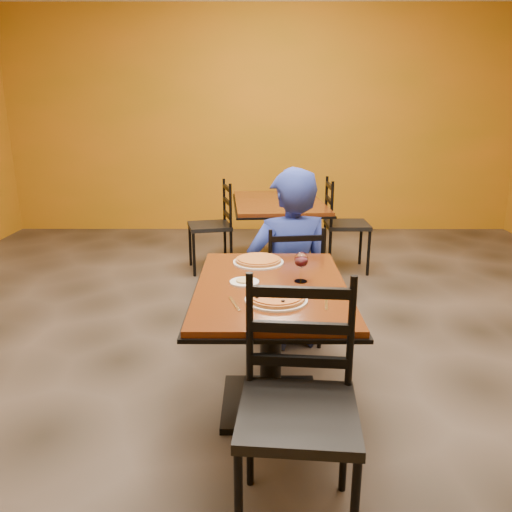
{
  "coord_description": "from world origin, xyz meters",
  "views": [
    {
      "loc": [
        -0.08,
        -3.01,
        1.65
      ],
      "look_at": [
        -0.08,
        -0.3,
        0.85
      ],
      "focal_mm": 34.7,
      "sensor_mm": 36.0,
      "label": 1
    }
  ],
  "objects_px": {
    "plate_main": "(276,300)",
    "plate_far": "(258,262)",
    "chair_second_left": "(210,227)",
    "chair_second_right": "(347,225)",
    "side_plate": "(244,282)",
    "pizza_main": "(276,297)",
    "wine_glass": "(301,266)",
    "chair_main_far": "(291,283)",
    "pizza_far": "(258,260)",
    "table_main": "(271,317)",
    "diner": "(290,257)",
    "table_second": "(278,218)",
    "chair_main_near": "(298,416)"
  },
  "relations": [
    {
      "from": "pizza_main",
      "to": "plate_far",
      "type": "bearing_deg",
      "value": 97.85
    },
    {
      "from": "table_main",
      "to": "chair_second_right",
      "type": "bearing_deg",
      "value": 71.39
    },
    {
      "from": "wine_glass",
      "to": "chair_main_near",
      "type": "bearing_deg",
      "value": -95.1
    },
    {
      "from": "chair_main_far",
      "to": "side_plate",
      "type": "xyz_separation_m",
      "value": [
        -0.31,
        -0.87,
        0.31
      ]
    },
    {
      "from": "table_main",
      "to": "wine_glass",
      "type": "relative_size",
      "value": 6.83
    },
    {
      "from": "table_main",
      "to": "table_second",
      "type": "xyz_separation_m",
      "value": [
        0.14,
        2.59,
        0.01
      ]
    },
    {
      "from": "plate_main",
      "to": "wine_glass",
      "type": "distance_m",
      "value": 0.33
    },
    {
      "from": "diner",
      "to": "pizza_far",
      "type": "relative_size",
      "value": 4.58
    },
    {
      "from": "chair_main_near",
      "to": "wine_glass",
      "type": "bearing_deg",
      "value": 89.83
    },
    {
      "from": "chair_main_far",
      "to": "pizza_far",
      "type": "height_order",
      "value": "chair_main_far"
    },
    {
      "from": "plate_main",
      "to": "plate_far",
      "type": "distance_m",
      "value": 0.64
    },
    {
      "from": "diner",
      "to": "pizza_far",
      "type": "height_order",
      "value": "diner"
    },
    {
      "from": "chair_second_left",
      "to": "plate_main",
      "type": "bearing_deg",
      "value": -1.27
    },
    {
      "from": "pizza_main",
      "to": "side_plate",
      "type": "xyz_separation_m",
      "value": [
        -0.16,
        0.26,
        -0.02
      ]
    },
    {
      "from": "table_main",
      "to": "pizza_main",
      "type": "bearing_deg",
      "value": -85.91
    },
    {
      "from": "plate_main",
      "to": "plate_far",
      "type": "xyz_separation_m",
      "value": [
        -0.09,
        0.63,
        0.0
      ]
    },
    {
      "from": "table_main",
      "to": "pizza_main",
      "type": "distance_m",
      "value": 0.32
    },
    {
      "from": "chair_main_near",
      "to": "diner",
      "type": "bearing_deg",
      "value": 92.45
    },
    {
      "from": "chair_second_left",
      "to": "chair_second_right",
      "type": "height_order",
      "value": "chair_second_right"
    },
    {
      "from": "pizza_far",
      "to": "chair_main_far",
      "type": "bearing_deg",
      "value": 64.87
    },
    {
      "from": "diner",
      "to": "side_plate",
      "type": "xyz_separation_m",
      "value": [
        -0.3,
        -0.87,
        0.11
      ]
    },
    {
      "from": "table_main",
      "to": "plate_main",
      "type": "relative_size",
      "value": 3.97
    },
    {
      "from": "chair_second_left",
      "to": "diner",
      "type": "distance_m",
      "value": 1.85
    },
    {
      "from": "pizza_main",
      "to": "wine_glass",
      "type": "height_order",
      "value": "wine_glass"
    },
    {
      "from": "table_second",
      "to": "plate_far",
      "type": "xyz_separation_m",
      "value": [
        -0.21,
        -2.2,
        0.19
      ]
    },
    {
      "from": "chair_main_near",
      "to": "wine_glass",
      "type": "xyz_separation_m",
      "value": [
        0.08,
        0.89,
        0.33
      ]
    },
    {
      "from": "chair_second_right",
      "to": "diner",
      "type": "distance_m",
      "value": 1.84
    },
    {
      "from": "plate_main",
      "to": "chair_second_right",
      "type": "bearing_deg",
      "value": 73.19
    },
    {
      "from": "plate_main",
      "to": "table_main",
      "type": "bearing_deg",
      "value": 94.09
    },
    {
      "from": "table_second",
      "to": "chair_main_far",
      "type": "distance_m",
      "value": 1.7
    },
    {
      "from": "wine_glass",
      "to": "diner",
      "type": "bearing_deg",
      "value": 90.3
    },
    {
      "from": "side_plate",
      "to": "plate_far",
      "type": "bearing_deg",
      "value": 78.34
    },
    {
      "from": "table_main",
      "to": "chair_second_left",
      "type": "distance_m",
      "value": 2.65
    },
    {
      "from": "plate_far",
      "to": "pizza_far",
      "type": "distance_m",
      "value": 0.02
    },
    {
      "from": "wine_glass",
      "to": "chair_second_left",
      "type": "bearing_deg",
      "value": 106.3
    },
    {
      "from": "chair_second_right",
      "to": "side_plate",
      "type": "relative_size",
      "value": 6.12
    },
    {
      "from": "table_second",
      "to": "chair_second_left",
      "type": "bearing_deg",
      "value": 180.0
    },
    {
      "from": "table_second",
      "to": "wine_glass",
      "type": "xyz_separation_m",
      "value": [
        0.02,
        -2.54,
        0.28
      ]
    },
    {
      "from": "plate_far",
      "to": "chair_second_right",
      "type": "bearing_deg",
      "value": 66.83
    },
    {
      "from": "table_main",
      "to": "diner",
      "type": "height_order",
      "value": "diner"
    },
    {
      "from": "chair_main_far",
      "to": "plate_far",
      "type": "relative_size",
      "value": 2.87
    },
    {
      "from": "chair_second_left",
      "to": "pizza_far",
      "type": "relative_size",
      "value": 3.39
    },
    {
      "from": "table_main",
      "to": "pizza_main",
      "type": "height_order",
      "value": "pizza_main"
    },
    {
      "from": "side_plate",
      "to": "plate_main",
      "type": "bearing_deg",
      "value": -58.1
    },
    {
      "from": "chair_main_far",
      "to": "chair_second_right",
      "type": "height_order",
      "value": "chair_second_right"
    },
    {
      "from": "plate_main",
      "to": "wine_glass",
      "type": "relative_size",
      "value": 1.72
    },
    {
      "from": "diner",
      "to": "pizza_main",
      "type": "xyz_separation_m",
      "value": [
        -0.14,
        -1.14,
        0.13
      ]
    },
    {
      "from": "pizza_main",
      "to": "side_plate",
      "type": "bearing_deg",
      "value": 121.9
    },
    {
      "from": "chair_second_left",
      "to": "pizza_far",
      "type": "height_order",
      "value": "chair_second_left"
    },
    {
      "from": "chair_second_left",
      "to": "chair_second_right",
      "type": "xyz_separation_m",
      "value": [
        1.45,
        0.0,
        0.02
      ]
    }
  ]
}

